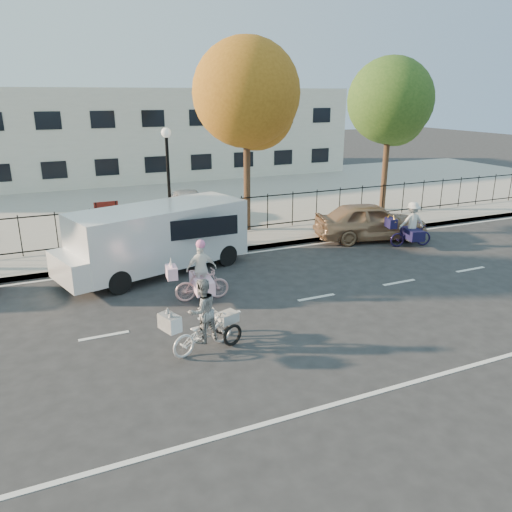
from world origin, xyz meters
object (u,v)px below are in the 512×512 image
lot_car_d (189,205)px  gold_sedan (371,221)px  white_van (157,236)px  unicorn_bike (201,278)px  bull_bike (411,229)px  lamppost (168,166)px  zebra_trike (203,323)px

lot_car_d → gold_sedan: bearing=-36.9°
white_van → gold_sedan: (8.76, 0.35, -0.45)m
unicorn_bike → bull_bike: unicorn_bike is taller
white_van → lamppost: bearing=50.4°
bull_bike → gold_sedan: bearing=43.7°
gold_sedan → lot_car_d: size_ratio=1.15×
bull_bike → gold_sedan: (-0.84, 1.42, 0.07)m
lamppost → white_van: (-1.17, -2.71, -1.90)m
bull_bike → lot_car_d: 9.82m
white_van → bull_bike: bearing=-22.7°
zebra_trike → gold_sedan: 10.89m
lamppost → unicorn_bike: bearing=-96.3°
unicorn_bike → lot_car_d: 9.30m
gold_sedan → lot_car_d: bearing=58.8°
zebra_trike → unicorn_bike: (0.85, 2.80, -0.00)m
gold_sedan → unicorn_bike: bearing=124.9°
lamppost → bull_bike: size_ratio=2.25×
zebra_trike → white_van: 5.73m
zebra_trike → lot_car_d: size_ratio=0.52×
gold_sedan → lot_car_d: (-5.87, 5.76, 0.05)m
zebra_trike → white_van: bearing=-21.9°
white_van → zebra_trike: bearing=-109.4°
white_van → gold_sedan: size_ratio=1.48×
zebra_trike → white_van: white_van is taller
unicorn_bike → lot_car_d: bearing=-8.4°
lamppost → white_van: bearing=-113.2°
lamppost → zebra_trike: bearing=-99.9°
lamppost → lot_car_d: size_ratio=1.11×
bull_bike → lot_car_d: (-6.71, 7.18, 0.12)m
unicorn_bike → lot_car_d: unicorn_bike is taller
bull_bike → lot_car_d: size_ratio=0.49×
bull_bike → gold_sedan: size_ratio=0.43×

